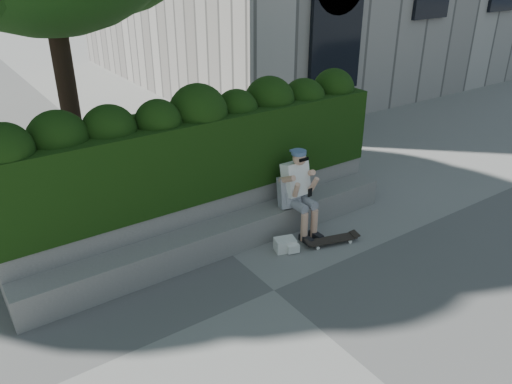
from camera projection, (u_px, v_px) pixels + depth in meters
ground at (274, 290)px, 6.64m from camera, size 80.00×80.00×0.00m
bench_ledge at (225, 236)px, 7.47m from camera, size 6.00×0.45×0.45m
planter_wall at (208, 215)px, 7.76m from camera, size 6.00×0.50×0.75m
hedge at (198, 152)px, 7.50m from camera, size 6.00×1.00×1.20m
person at (298, 189)px, 7.74m from camera, size 0.40×0.76×1.38m
skateboard at (332, 240)px, 7.68m from camera, size 0.81×0.40×0.08m
backpack_plaid at (289, 192)px, 7.77m from camera, size 0.36×0.25×0.48m
backpack_ground at (285, 245)px, 7.49m from camera, size 0.35×0.29×0.20m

